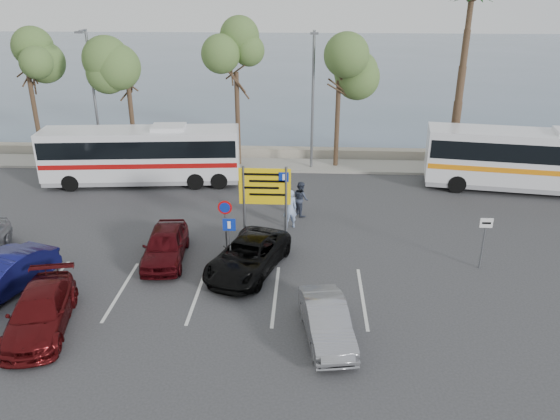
{
  "coord_description": "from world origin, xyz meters",
  "views": [
    {
      "loc": [
        2.79,
        -18.28,
        10.77
      ],
      "look_at": [
        1.65,
        3.0,
        1.72
      ],
      "focal_mm": 35.0,
      "sensor_mm": 36.0,
      "label": 1
    }
  ],
  "objects_px": {
    "pedestrian_far": "(301,199)",
    "coach_bus_left": "(142,157)",
    "car_maroon": "(40,312)",
    "suv_black": "(248,256)",
    "coach_bus_right": "(534,162)",
    "direction_sign": "(265,192)",
    "car_red": "(165,245)",
    "car_silver_b": "(327,321)",
    "street_lamp_right": "(313,94)",
    "street_lamp_left": "(93,92)",
    "pedestrian_near": "(290,209)",
    "car_blue": "(2,276)"
  },
  "relations": [
    {
      "from": "car_red",
      "to": "pedestrian_far",
      "type": "distance_m",
      "value": 7.43
    },
    {
      "from": "pedestrian_near",
      "to": "street_lamp_right",
      "type": "bearing_deg",
      "value": -115.44
    },
    {
      "from": "coach_bus_left",
      "to": "car_maroon",
      "type": "height_order",
      "value": "coach_bus_left"
    },
    {
      "from": "suv_black",
      "to": "car_silver_b",
      "type": "xyz_separation_m",
      "value": [
        3.0,
        -4.28,
        -0.03
      ]
    },
    {
      "from": "street_lamp_right",
      "to": "pedestrian_far",
      "type": "distance_m",
      "value": 7.97
    },
    {
      "from": "car_maroon",
      "to": "street_lamp_left",
      "type": "bearing_deg",
      "value": 91.36
    },
    {
      "from": "car_maroon",
      "to": "pedestrian_near",
      "type": "xyz_separation_m",
      "value": [
        7.93,
        8.5,
        0.29
      ]
    },
    {
      "from": "street_lamp_right",
      "to": "car_silver_b",
      "type": "xyz_separation_m",
      "value": [
        0.5,
        -17.02,
        -3.98
      ]
    },
    {
      "from": "car_red",
      "to": "pedestrian_near",
      "type": "relative_size",
      "value": 2.14
    },
    {
      "from": "suv_black",
      "to": "pedestrian_near",
      "type": "height_order",
      "value": "pedestrian_near"
    },
    {
      "from": "car_red",
      "to": "pedestrian_near",
      "type": "distance_m",
      "value": 6.11
    },
    {
      "from": "pedestrian_far",
      "to": "coach_bus_left",
      "type": "bearing_deg",
      "value": 36.86
    },
    {
      "from": "car_blue",
      "to": "car_red",
      "type": "distance_m",
      "value": 6.06
    },
    {
      "from": "car_maroon",
      "to": "suv_black",
      "type": "xyz_separation_m",
      "value": [
        6.43,
        4.28,
        0.01
      ]
    },
    {
      "from": "coach_bus_left",
      "to": "car_red",
      "type": "xyz_separation_m",
      "value": [
        3.5,
        -9.0,
        -0.88
      ]
    },
    {
      "from": "pedestrian_near",
      "to": "coach_bus_left",
      "type": "bearing_deg",
      "value": -51.65
    },
    {
      "from": "direction_sign",
      "to": "car_red",
      "type": "bearing_deg",
      "value": -157.03
    },
    {
      "from": "direction_sign",
      "to": "suv_black",
      "type": "xyz_separation_m",
      "value": [
        -0.5,
        -2.41,
        -1.77
      ]
    },
    {
      "from": "coach_bus_left",
      "to": "car_maroon",
      "type": "bearing_deg",
      "value": -87.66
    },
    {
      "from": "street_lamp_left",
      "to": "pedestrian_far",
      "type": "height_order",
      "value": "street_lamp_left"
    },
    {
      "from": "street_lamp_left",
      "to": "direction_sign",
      "type": "distance_m",
      "value": 15.24
    },
    {
      "from": "car_red",
      "to": "pedestrian_far",
      "type": "xyz_separation_m",
      "value": [
        5.49,
        5.0,
        0.17
      ]
    },
    {
      "from": "coach_bus_right",
      "to": "car_maroon",
      "type": "height_order",
      "value": "coach_bus_right"
    },
    {
      "from": "coach_bus_left",
      "to": "pedestrian_far",
      "type": "relative_size",
      "value": 6.37
    },
    {
      "from": "coach_bus_right",
      "to": "car_red",
      "type": "xyz_separation_m",
      "value": [
        -18.0,
        -9.0,
        -0.95
      ]
    },
    {
      "from": "car_maroon",
      "to": "suv_black",
      "type": "relative_size",
      "value": 0.95
    },
    {
      "from": "car_blue",
      "to": "suv_black",
      "type": "height_order",
      "value": "car_blue"
    },
    {
      "from": "direction_sign",
      "to": "car_silver_b",
      "type": "xyz_separation_m",
      "value": [
        2.5,
        -6.7,
        -1.81
      ]
    },
    {
      "from": "street_lamp_right",
      "to": "car_maroon",
      "type": "relative_size",
      "value": 1.79
    },
    {
      "from": "car_red",
      "to": "car_silver_b",
      "type": "distance_m",
      "value": 8.2
    },
    {
      "from": "suv_black",
      "to": "pedestrian_near",
      "type": "bearing_deg",
      "value": 88.42
    },
    {
      "from": "street_lamp_right",
      "to": "coach_bus_right",
      "type": "distance_m",
      "value": 12.72
    },
    {
      "from": "coach_bus_left",
      "to": "car_silver_b",
      "type": "xyz_separation_m",
      "value": [
        10.0,
        -14.0,
        -0.94
      ]
    },
    {
      "from": "street_lamp_left",
      "to": "pedestrian_far",
      "type": "bearing_deg",
      "value": -29.34
    },
    {
      "from": "car_silver_b",
      "to": "direction_sign",
      "type": "bearing_deg",
      "value": 100.82
    },
    {
      "from": "street_lamp_right",
      "to": "pedestrian_far",
      "type": "xyz_separation_m",
      "value": [
        -0.51,
        -7.02,
        -3.74
      ]
    },
    {
      "from": "car_red",
      "to": "car_silver_b",
      "type": "bearing_deg",
      "value": -42.57
    },
    {
      "from": "direction_sign",
      "to": "pedestrian_far",
      "type": "bearing_deg",
      "value": 65.81
    },
    {
      "from": "direction_sign",
      "to": "suv_black",
      "type": "relative_size",
      "value": 0.76
    },
    {
      "from": "street_lamp_right",
      "to": "car_red",
      "type": "distance_m",
      "value": 13.99
    },
    {
      "from": "pedestrian_near",
      "to": "suv_black",
      "type": "bearing_deg",
      "value": 51.68
    },
    {
      "from": "car_blue",
      "to": "car_red",
      "type": "bearing_deg",
      "value": 46.66
    },
    {
      "from": "coach_bus_left",
      "to": "suv_black",
      "type": "distance_m",
      "value": 12.01
    },
    {
      "from": "coach_bus_right",
      "to": "coach_bus_left",
      "type": "bearing_deg",
      "value": 180.0
    },
    {
      "from": "street_lamp_left",
      "to": "pedestrian_near",
      "type": "relative_size",
      "value": 4.24
    },
    {
      "from": "car_maroon",
      "to": "pedestrian_near",
      "type": "distance_m",
      "value": 11.63
    },
    {
      "from": "direction_sign",
      "to": "pedestrian_far",
      "type": "relative_size",
      "value": 2.09
    },
    {
      "from": "suv_black",
      "to": "car_silver_b",
      "type": "relative_size",
      "value": 1.25
    },
    {
      "from": "street_lamp_left",
      "to": "direction_sign",
      "type": "relative_size",
      "value": 2.23
    },
    {
      "from": "street_lamp_right",
      "to": "coach_bus_left",
      "type": "distance_m",
      "value": 10.42
    }
  ]
}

